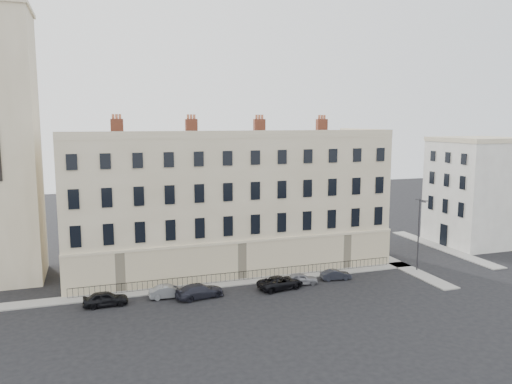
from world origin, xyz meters
TOP-DOWN VIEW (x-y plane):
  - ground at (0.00, 0.00)m, footprint 160.00×160.00m
  - terrace at (-5.97, 11.97)m, footprint 36.22×12.22m
  - adjacent_building at (29.00, 11.00)m, footprint 10.00×10.00m
  - pavement_terrace at (-10.00, 5.00)m, footprint 48.00×2.00m
  - pavement_east_return at (13.00, 8.00)m, footprint 2.00×24.00m
  - pavement_adjacent at (23.00, 10.00)m, footprint 2.00×20.00m
  - railings at (-6.00, 5.40)m, footprint 35.00×0.04m
  - car_a at (-20.09, 2.50)m, footprint 4.02×1.65m
  - car_b at (-14.29, 2.81)m, footprint 3.75×1.36m
  - car_c at (-11.48, 1.86)m, footprint 4.96×2.67m
  - car_d at (-3.21, 1.81)m, footprint 5.02×2.94m
  - car_e at (-0.71, 2.40)m, footprint 3.67×1.95m
  - car_f at (3.44, 2.65)m, footprint 3.38×1.52m
  - streetlamp at (13.57, 2.49)m, footprint 0.80×1.71m

SIDE VIEW (x-z plane):
  - ground at x=0.00m, z-range 0.00..0.00m
  - pavement_terrace at x=-10.00m, z-range 0.00..0.12m
  - pavement_east_return at x=13.00m, z-range 0.00..0.12m
  - pavement_adjacent at x=23.00m, z-range 0.00..0.12m
  - car_f at x=3.44m, z-range 0.00..1.08m
  - railings at x=-6.00m, z-range 0.07..1.03m
  - car_e at x=-0.71m, z-range 0.00..1.19m
  - car_b at x=-14.29m, z-range 0.00..1.23m
  - car_d at x=-3.21m, z-range 0.00..1.31m
  - car_a at x=-20.09m, z-range 0.00..1.37m
  - car_c at x=-11.48m, z-range 0.00..1.37m
  - streetlamp at x=13.57m, z-range 0.45..8.75m
  - adjacent_building at x=29.00m, z-range 0.00..14.00m
  - terrace at x=-5.97m, z-range -1.00..16.00m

